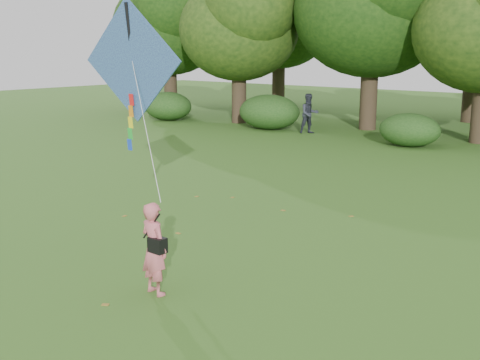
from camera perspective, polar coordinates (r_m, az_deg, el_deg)
The scene contains 6 objects.
ground at distance 10.68m, azimuth -2.27°, elevation -10.51°, with size 100.00×100.00×0.00m, color #265114.
man_kite_flyer at distance 10.41m, azimuth -8.14°, elevation -6.45°, with size 0.59×0.39×1.62m, color #C95E67.
bystander_left at distance 29.98m, azimuth 6.59°, elevation 6.27°, with size 0.96×0.74×1.97m, color #282A35.
crossbody_bag at distance 10.28m, azimuth -7.84°, elevation -6.07°, with size 0.43×0.20×0.68m.
flying_kite at distance 13.76m, azimuth -10.18°, elevation 10.90°, with size 4.73×2.65×3.57m.
fallen_leaves at distance 13.63m, azimuth 5.09°, elevation -5.36°, with size 10.96×9.34×0.01m.
Camera 1 is at (6.53, -7.36, 4.16)m, focal length 45.00 mm.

